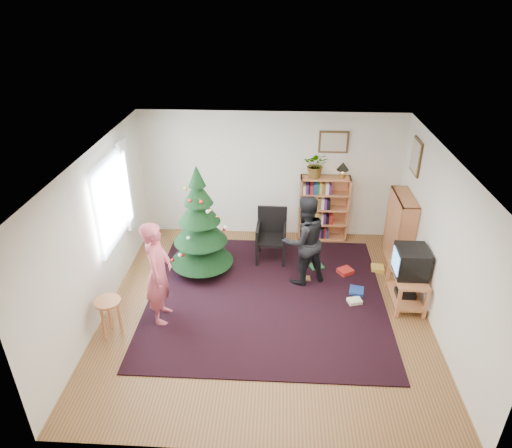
# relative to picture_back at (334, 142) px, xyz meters

# --- Properties ---
(floor) EXTENTS (5.00, 5.00, 0.00)m
(floor) POSITION_rel_picture_back_xyz_m (-1.15, -2.48, -1.95)
(floor) COLOR brown
(floor) RESTS_ON ground
(ceiling) EXTENTS (5.00, 5.00, 0.00)m
(ceiling) POSITION_rel_picture_back_xyz_m (-1.15, -2.48, 0.55)
(ceiling) COLOR white
(ceiling) RESTS_ON wall_back
(wall_back) EXTENTS (5.00, 0.02, 2.50)m
(wall_back) POSITION_rel_picture_back_xyz_m (-1.15, 0.02, -0.70)
(wall_back) COLOR silver
(wall_back) RESTS_ON floor
(wall_front) EXTENTS (5.00, 0.02, 2.50)m
(wall_front) POSITION_rel_picture_back_xyz_m (-1.15, -4.97, -0.70)
(wall_front) COLOR silver
(wall_front) RESTS_ON floor
(wall_left) EXTENTS (0.02, 5.00, 2.50)m
(wall_left) POSITION_rel_picture_back_xyz_m (-3.65, -2.48, -0.70)
(wall_left) COLOR silver
(wall_left) RESTS_ON floor
(wall_right) EXTENTS (0.02, 5.00, 2.50)m
(wall_right) POSITION_rel_picture_back_xyz_m (1.35, -2.48, -0.70)
(wall_right) COLOR silver
(wall_right) RESTS_ON floor
(rug) EXTENTS (3.80, 3.60, 0.02)m
(rug) POSITION_rel_picture_back_xyz_m (-1.15, -2.17, -1.94)
(rug) COLOR black
(rug) RESTS_ON floor
(window_pane) EXTENTS (0.04, 1.20, 1.40)m
(window_pane) POSITION_rel_picture_back_xyz_m (-3.62, -1.88, -0.45)
(window_pane) COLOR silver
(window_pane) RESTS_ON wall_left
(curtain) EXTENTS (0.06, 0.35, 1.60)m
(curtain) POSITION_rel_picture_back_xyz_m (-3.58, -1.18, -0.45)
(curtain) COLOR white
(curtain) RESTS_ON wall_left
(picture_back) EXTENTS (0.55, 0.03, 0.42)m
(picture_back) POSITION_rel_picture_back_xyz_m (0.00, 0.00, 0.00)
(picture_back) COLOR #4C3319
(picture_back) RESTS_ON wall_back
(picture_right) EXTENTS (0.03, 0.50, 0.60)m
(picture_right) POSITION_rel_picture_back_xyz_m (1.33, -0.73, 0.00)
(picture_right) COLOR #4C3319
(picture_right) RESTS_ON wall_right
(christmas_tree) EXTENTS (1.10, 1.10, 2.00)m
(christmas_tree) POSITION_rel_picture_back_xyz_m (-2.31, -1.47, -1.12)
(christmas_tree) COLOR #3F2816
(christmas_tree) RESTS_ON rug
(bookshelf_back) EXTENTS (0.95, 0.30, 1.30)m
(bookshelf_back) POSITION_rel_picture_back_xyz_m (-0.11, -0.14, -1.29)
(bookshelf_back) COLOR #BA6C42
(bookshelf_back) RESTS_ON floor
(bookshelf_right) EXTENTS (0.30, 0.95, 1.30)m
(bookshelf_right) POSITION_rel_picture_back_xyz_m (1.19, -0.94, -1.29)
(bookshelf_right) COLOR #BA6C42
(bookshelf_right) RESTS_ON floor
(tv_stand) EXTENTS (0.47, 0.84, 0.55)m
(tv_stand) POSITION_rel_picture_back_xyz_m (1.07, -2.19, -1.63)
(tv_stand) COLOR #BA6C42
(tv_stand) RESTS_ON floor
(crt_tv) EXTENTS (0.48, 0.51, 0.45)m
(crt_tv) POSITION_rel_picture_back_xyz_m (1.07, -2.19, -1.18)
(crt_tv) COLOR black
(crt_tv) RESTS_ON tv_stand
(armchair) EXTENTS (0.55, 0.55, 0.98)m
(armchair) POSITION_rel_picture_back_xyz_m (-1.10, -0.93, -1.42)
(armchair) COLOR black
(armchair) RESTS_ON rug
(stool) EXTENTS (0.37, 0.37, 0.61)m
(stool) POSITION_rel_picture_back_xyz_m (-3.35, -3.20, -1.48)
(stool) COLOR #BA6C42
(stool) RESTS_ON floor
(person_standing) EXTENTS (0.41, 0.61, 1.64)m
(person_standing) POSITION_rel_picture_back_xyz_m (-2.71, -2.78, -1.13)
(person_standing) COLOR #BD4B5C
(person_standing) RESTS_ON rug
(person_by_chair) EXTENTS (0.96, 0.88, 1.59)m
(person_by_chair) POSITION_rel_picture_back_xyz_m (-0.55, -1.68, -1.15)
(person_by_chair) COLOR black
(person_by_chair) RESTS_ON rug
(potted_plant) EXTENTS (0.49, 0.44, 0.50)m
(potted_plant) POSITION_rel_picture_back_xyz_m (-0.31, -0.14, -0.40)
(potted_plant) COLOR gray
(potted_plant) RESTS_ON bookshelf_back
(table_lamp) EXTENTS (0.23, 0.23, 0.31)m
(table_lamp) POSITION_rel_picture_back_xyz_m (0.19, -0.14, -0.44)
(table_lamp) COLOR #A57F33
(table_lamp) RESTS_ON bookshelf_back
(floor_clutter) EXTENTS (1.50, 1.21, 0.08)m
(floor_clutter) POSITION_rel_picture_back_xyz_m (0.15, -1.65, -1.91)
(floor_clutter) COLOR #A51E19
(floor_clutter) RESTS_ON rug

